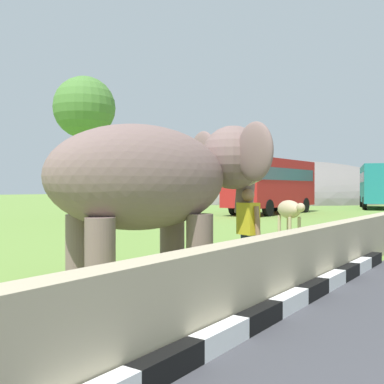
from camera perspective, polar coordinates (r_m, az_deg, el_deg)
The scene contains 9 objects.
striped_curb at distance 4.00m, azimuth -7.35°, elevation -22.23°, with size 16.20×0.20×0.24m.
barrier_parapet at distance 5.91m, azimuth 6.06°, elevation -10.88°, with size 28.00×0.36×1.00m, color tan.
elephant at distance 7.68m, azimuth -3.91°, elevation 1.53°, with size 4.04×3.20×2.80m.
person_handler at distance 8.53m, azimuth 6.89°, elevation -4.49°, with size 0.38×0.64×1.66m.
bus_red at distance 30.65m, azimuth 9.70°, elevation 1.24°, with size 8.63×2.77×3.50m.
bus_teal at distance 41.08m, azimuth 21.84°, elevation 1.02°, with size 9.17×4.93×3.50m.
cow_near at distance 17.20m, azimuth 11.88°, elevation -2.18°, with size 1.58×1.68×1.23m.
tree_distant at distance 24.32m, azimuth -13.06°, elevation 9.91°, with size 3.10×3.10×7.28m.
hill_east at distance 62.96m, azimuth 11.94°, elevation -1.06°, with size 38.20×30.56×10.40m.
Camera 1 is at (-3.09, 1.73, 1.66)m, focal length 43.51 mm.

